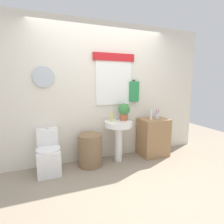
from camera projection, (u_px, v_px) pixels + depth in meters
The scene contains 11 objects.
ground_plane at pixel (127, 186), 2.57m from camera, with size 8.00×8.00×0.00m, color gray.
back_wall at pixel (102, 92), 3.42m from camera, with size 4.40×0.18×2.60m.
toilet at pixel (49, 155), 2.97m from camera, with size 0.38×0.51×0.73m.
laundry_hamper at pixel (90, 150), 3.19m from camera, with size 0.43×0.43×0.58m, color #846647.
pedestal_sink at pixel (118, 131), 3.34m from camera, with size 0.52×0.52×0.77m.
faucet at pixel (116, 118), 3.41m from camera, with size 0.03×0.03×0.10m, color silver.
wooden_cabinet at pixel (153, 137), 3.65m from camera, with size 0.56×0.44×0.76m, color #9E754C.
soap_bottle at pixel (112, 117), 3.30m from camera, with size 0.05×0.05×0.16m, color #DBD166.
potted_plant at pixel (124, 111), 3.38m from camera, with size 0.23×0.23×0.33m.
lotion_bottle at pixel (151, 115), 3.50m from camera, with size 0.05×0.05×0.20m, color white.
toothbrush_cup at pixel (157, 116), 3.63m from camera, with size 0.08×0.08×0.18m.
Camera 1 is at (-1.05, -2.12, 1.49)m, focal length 28.43 mm.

